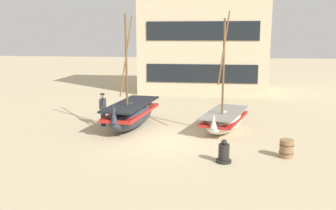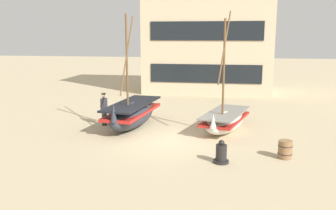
{
  "view_description": "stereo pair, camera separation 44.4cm",
  "coord_description": "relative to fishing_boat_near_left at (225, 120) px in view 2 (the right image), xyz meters",
  "views": [
    {
      "loc": [
        2.32,
        -15.42,
        4.62
      ],
      "look_at": [
        0.0,
        1.0,
        1.4
      ],
      "focal_mm": 38.72,
      "sensor_mm": 36.0,
      "label": 1
    },
    {
      "loc": [
        2.75,
        -15.36,
        4.62
      ],
      "look_at": [
        0.0,
        1.0,
        1.4
      ],
      "focal_mm": 38.72,
      "sensor_mm": 36.0,
      "label": 2
    }
  ],
  "objects": [
    {
      "name": "capstan_winch",
      "position": [
        -0.07,
        -4.64,
        -0.19
      ],
      "size": [
        0.58,
        0.58,
        0.87
      ],
      "color": "black",
      "rests_on": "ground"
    },
    {
      "name": "fishing_boat_centre_large",
      "position": [
        -4.66,
        -0.07,
        0.17
      ],
      "size": [
        2.08,
        4.85,
        5.6
      ],
      "color": "#2D333D",
      "rests_on": "ground"
    },
    {
      "name": "wooden_barrel",
      "position": [
        2.31,
        -3.75,
        -0.18
      ],
      "size": [
        0.56,
        0.56,
        0.7
      ],
      "color": "olive",
      "rests_on": "ground"
    },
    {
      "name": "ground_plane",
      "position": [
        -2.65,
        -2.08,
        -0.53
      ],
      "size": [
        120.0,
        120.0,
        0.0
      ],
      "primitive_type": "plane",
      "color": "tan"
    },
    {
      "name": "fishing_boat_near_left",
      "position": [
        0.0,
        0.0,
        0.0
      ],
      "size": [
        2.53,
        4.28,
        5.74
      ],
      "color": "silver",
      "rests_on": "ground"
    },
    {
      "name": "fisherman_by_hull",
      "position": [
        -6.19,
        0.05,
        0.3
      ],
      "size": [
        0.27,
        0.39,
        1.68
      ],
      "color": "#33333D",
      "rests_on": "ground"
    },
    {
      "name": "harbor_building_main",
      "position": [
        -1.65,
        12.75,
        4.38
      ],
      "size": [
        10.38,
        5.87,
        9.8
      ],
      "color": "beige",
      "rests_on": "ground"
    }
  ]
}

